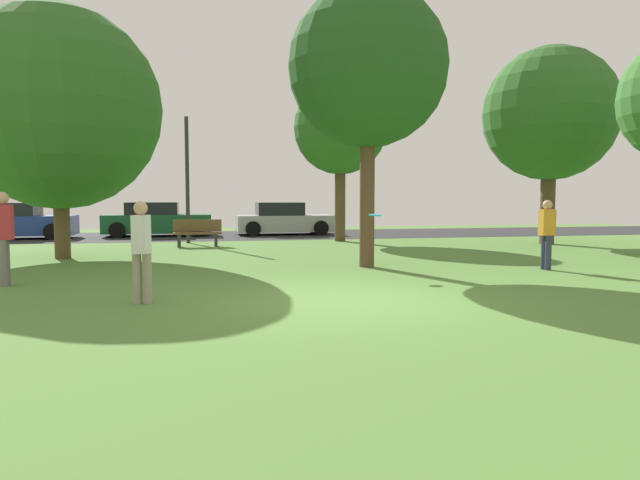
% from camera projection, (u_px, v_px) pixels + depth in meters
% --- Properties ---
extents(ground_plane, '(44.00, 44.00, 0.00)m').
position_uv_depth(ground_plane, '(345.00, 300.00, 9.37)').
color(ground_plane, '#547F38').
extents(road_strip, '(44.00, 6.40, 0.01)m').
position_uv_depth(road_strip, '(255.00, 235.00, 24.99)').
color(road_strip, '#28282B').
rests_on(road_strip, ground_plane).
extents(oak_tree_center, '(3.74, 3.74, 6.56)m').
position_uv_depth(oak_tree_center, '(368.00, 68.00, 13.40)').
color(oak_tree_center, brown).
rests_on(oak_tree_center, ground_plane).
extents(birch_tree_lone, '(3.47, 3.47, 5.96)m').
position_uv_depth(birch_tree_lone, '(340.00, 128.00, 21.33)').
color(birch_tree_lone, brown).
rests_on(birch_tree_lone, ground_plane).
extents(oak_tree_left, '(4.62, 4.62, 6.86)m').
position_uv_depth(oak_tree_left, '(550.00, 114.00, 20.02)').
color(oak_tree_left, brown).
rests_on(oak_tree_left, ground_plane).
extents(oak_tree_right, '(5.40, 5.40, 6.73)m').
position_uv_depth(oak_tree_right, '(58.00, 108.00, 15.32)').
color(oak_tree_right, brown).
rests_on(oak_tree_right, ground_plane).
extents(person_thrower, '(0.32, 0.30, 1.76)m').
position_uv_depth(person_thrower, '(4.00, 234.00, 10.74)').
color(person_thrower, slate).
rests_on(person_thrower, ground_plane).
extents(person_catcher, '(0.32, 0.30, 1.59)m').
position_uv_depth(person_catcher, '(547.00, 232.00, 13.14)').
color(person_catcher, '#2D334C').
rests_on(person_catcher, ground_plane).
extents(person_bystander, '(0.30, 0.36, 1.60)m').
position_uv_depth(person_bystander, '(142.00, 248.00, 8.96)').
color(person_bystander, gray).
rests_on(person_bystander, ground_plane).
extents(frisbee_disc, '(0.37, 0.37, 0.04)m').
position_uv_depth(frisbee_disc, '(375.00, 215.00, 12.24)').
color(frisbee_disc, '#2DB2E0').
extents(parked_car_blue, '(4.38, 1.93, 1.43)m').
position_uv_depth(parked_car_blue, '(15.00, 222.00, 22.67)').
color(parked_car_blue, '#233893').
rests_on(parked_car_blue, ground_plane).
extents(parked_car_green, '(4.38, 2.04, 1.43)m').
position_uv_depth(parked_car_green, '(157.00, 221.00, 24.30)').
color(parked_car_green, '#195633').
rests_on(parked_car_green, ground_plane).
extents(parked_car_silver, '(4.16, 2.11, 1.41)m').
position_uv_depth(parked_car_silver, '(283.00, 220.00, 25.32)').
color(parked_car_silver, '#B7B7BC').
rests_on(parked_car_silver, ground_plane).
extents(park_bench, '(1.60, 0.45, 0.90)m').
position_uv_depth(park_bench, '(198.00, 233.00, 19.23)').
color(park_bench, brown).
rests_on(park_bench, ground_plane).
extents(street_lamp_post, '(0.14, 0.14, 4.50)m').
position_uv_depth(street_lamp_post, '(187.00, 180.00, 20.56)').
color(street_lamp_post, '#2D2D33').
rests_on(street_lamp_post, ground_plane).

